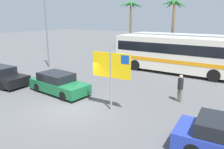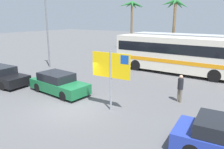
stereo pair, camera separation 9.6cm
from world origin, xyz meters
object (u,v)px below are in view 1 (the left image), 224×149
at_px(bus_rear_coach, 185,48).
at_px(pedestrian_by_bus, 180,86).
at_px(car_green, 58,84).
at_px(ferry_sign, 112,68).
at_px(car_black, 0,76).
at_px(bus_front_coach, 176,53).

relative_size(bus_rear_coach, pedestrian_by_bus, 6.72).
height_order(bus_rear_coach, car_green, bus_rear_coach).
xyz_separation_m(ferry_sign, car_black, (-9.49, -0.76, -1.69)).
height_order(ferry_sign, car_black, ferry_sign).
bearing_deg(car_black, car_green, 9.74).
xyz_separation_m(bus_front_coach, car_black, (-9.52, -10.79, -1.15)).
xyz_separation_m(bus_front_coach, ferry_sign, (-0.03, -10.03, 0.54)).
height_order(bus_front_coach, car_green, bus_front_coach).
xyz_separation_m(car_green, pedestrian_by_bus, (7.08, 2.88, 0.33)).
bearing_deg(bus_rear_coach, bus_front_coach, -84.24).
height_order(car_black, pedestrian_by_bus, pedestrian_by_bus).
relative_size(bus_rear_coach, ferry_sign, 3.44).
bearing_deg(car_black, bus_rear_coach, 55.21).
bearing_deg(bus_front_coach, car_green, -114.92).
height_order(bus_rear_coach, ferry_sign, ferry_sign).
relative_size(bus_front_coach, ferry_sign, 3.44).
bearing_deg(bus_rear_coach, car_green, -107.05).
bearing_deg(pedestrian_by_bus, car_black, -52.45).
distance_m(car_green, car_black, 5.14).
distance_m(ferry_sign, pedestrian_by_bus, 4.36).
xyz_separation_m(car_black, pedestrian_by_bus, (12.10, 3.98, 0.32)).
bearing_deg(car_black, bus_front_coach, 45.93).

